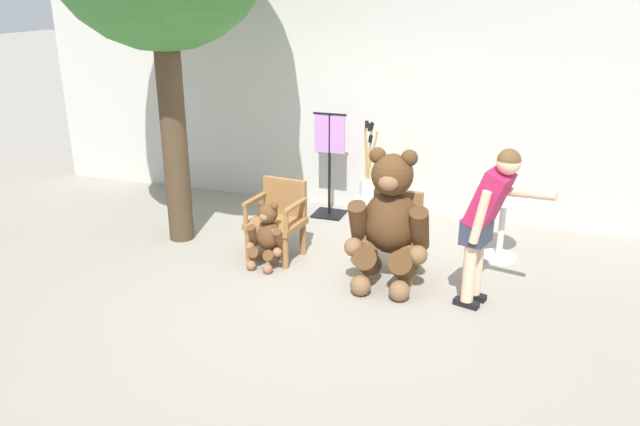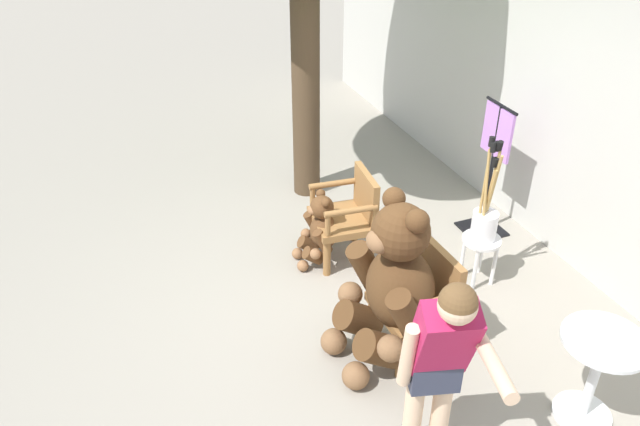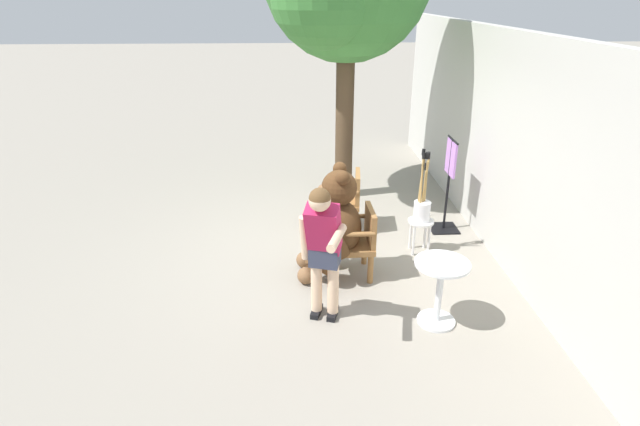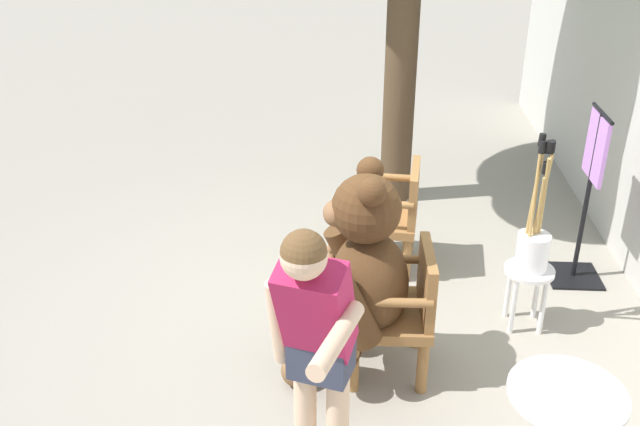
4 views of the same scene
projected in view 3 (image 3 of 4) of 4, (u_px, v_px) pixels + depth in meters
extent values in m
plane|color=gray|center=(317.00, 249.00, 6.78)|extent=(60.00, 60.00, 0.00)
cube|color=beige|center=(505.00, 147.00, 6.32)|extent=(10.00, 0.16, 2.80)
cube|color=olive|center=(341.00, 202.00, 7.24)|extent=(0.61, 0.58, 0.07)
cylinder|color=olive|center=(327.00, 209.00, 7.55)|extent=(0.07, 0.07, 0.37)
cylinder|color=olive|center=(326.00, 222.00, 7.13)|extent=(0.07, 0.07, 0.37)
cylinder|color=olive|center=(355.00, 210.00, 7.52)|extent=(0.07, 0.07, 0.37)
cylinder|color=olive|center=(355.00, 223.00, 7.10)|extent=(0.07, 0.07, 0.37)
cube|color=olive|center=(358.00, 187.00, 7.12)|extent=(0.52, 0.11, 0.42)
cylinder|color=olive|center=(342.00, 180.00, 7.36)|extent=(0.11, 0.48, 0.06)
cylinder|color=olive|center=(328.00, 186.00, 7.42)|extent=(0.05, 0.05, 0.22)
cylinder|color=olive|center=(341.00, 192.00, 6.90)|extent=(0.11, 0.48, 0.06)
cylinder|color=olive|center=(326.00, 199.00, 6.96)|extent=(0.05, 0.05, 0.22)
cube|color=olive|center=(351.00, 244.00, 6.03)|extent=(0.57, 0.53, 0.07)
cylinder|color=olive|center=(332.00, 252.00, 6.32)|extent=(0.07, 0.07, 0.37)
cylinder|color=olive|center=(335.00, 270.00, 5.90)|extent=(0.07, 0.07, 0.37)
cylinder|color=olive|center=(364.00, 251.00, 6.35)|extent=(0.07, 0.07, 0.37)
cylinder|color=olive|center=(370.00, 269.00, 5.93)|extent=(0.07, 0.07, 0.37)
cube|color=olive|center=(370.00, 225.00, 5.95)|extent=(0.52, 0.07, 0.42)
cylinder|color=olive|center=(349.00, 216.00, 6.16)|extent=(0.07, 0.48, 0.06)
cylinder|color=olive|center=(332.00, 225.00, 6.19)|extent=(0.05, 0.05, 0.22)
cylinder|color=olive|center=(354.00, 234.00, 5.70)|extent=(0.07, 0.48, 0.06)
cylinder|color=olive|center=(336.00, 244.00, 5.73)|extent=(0.05, 0.05, 0.22)
ellipsoid|color=#4C3019|center=(341.00, 227.00, 5.93)|extent=(0.58, 0.50, 0.66)
sphere|color=#4C3019|center=(339.00, 188.00, 5.73)|extent=(0.42, 0.42, 0.42)
ellipsoid|color=brown|center=(324.00, 191.00, 5.73)|extent=(0.20, 0.16, 0.15)
sphere|color=black|center=(324.00, 190.00, 5.72)|extent=(0.06, 0.06, 0.06)
sphere|color=#4C3019|center=(340.00, 169.00, 5.80)|extent=(0.16, 0.16, 0.16)
sphere|color=#4C3019|center=(343.00, 178.00, 5.51)|extent=(0.16, 0.16, 0.16)
cylinder|color=#4C3019|center=(330.00, 217.00, 6.20)|extent=(0.20, 0.37, 0.49)
sphere|color=brown|center=(319.00, 233.00, 6.30)|extent=(0.20, 0.20, 0.20)
cylinder|color=#4C3019|center=(335.00, 239.00, 5.65)|extent=(0.20, 0.37, 0.49)
sphere|color=brown|center=(323.00, 257.00, 5.71)|extent=(0.20, 0.20, 0.20)
cylinder|color=#4C3019|center=(320.00, 248.00, 6.22)|extent=(0.25, 0.41, 0.39)
sphere|color=brown|center=(304.00, 260.00, 6.29)|extent=(0.21, 0.21, 0.21)
cylinder|color=#4C3019|center=(322.00, 261.00, 5.90)|extent=(0.25, 0.41, 0.39)
sphere|color=brown|center=(306.00, 276.00, 5.94)|extent=(0.21, 0.21, 0.21)
ellipsoid|color=brown|center=(329.00, 207.00, 7.26)|extent=(0.32, 0.28, 0.34)
sphere|color=brown|center=(328.00, 190.00, 7.15)|extent=(0.22, 0.22, 0.22)
ellipsoid|color=#8C603D|center=(321.00, 191.00, 7.16)|extent=(0.11, 0.09, 0.08)
sphere|color=black|center=(321.00, 191.00, 7.16)|extent=(0.03, 0.03, 0.03)
sphere|color=brown|center=(329.00, 182.00, 7.19)|extent=(0.09, 0.09, 0.09)
sphere|color=brown|center=(328.00, 186.00, 7.04)|extent=(0.09, 0.09, 0.09)
cylinder|color=brown|center=(325.00, 203.00, 7.41)|extent=(0.12, 0.20, 0.26)
sphere|color=#8C603D|center=(321.00, 210.00, 7.46)|extent=(0.10, 0.10, 0.10)
cylinder|color=brown|center=(324.00, 211.00, 7.11)|extent=(0.12, 0.20, 0.26)
sphere|color=#8C603D|center=(320.00, 219.00, 7.16)|extent=(0.10, 0.10, 0.10)
cylinder|color=brown|center=(321.00, 216.00, 7.42)|extent=(0.15, 0.22, 0.20)
sphere|color=#8C603D|center=(314.00, 221.00, 7.47)|extent=(0.11, 0.11, 0.11)
cylinder|color=brown|center=(320.00, 221.00, 7.26)|extent=(0.15, 0.22, 0.20)
sphere|color=#8C603D|center=(313.00, 227.00, 7.29)|extent=(0.11, 0.11, 0.11)
cube|color=black|center=(317.00, 311.00, 5.40)|extent=(0.26, 0.15, 0.06)
cylinder|color=beige|center=(316.00, 276.00, 5.22)|extent=(0.12, 0.12, 0.82)
cube|color=black|center=(333.00, 314.00, 5.37)|extent=(0.26, 0.15, 0.06)
cylinder|color=beige|center=(333.00, 278.00, 5.19)|extent=(0.12, 0.12, 0.82)
cube|color=#33384C|center=(325.00, 254.00, 5.09)|extent=(0.29, 0.35, 0.24)
cube|color=#B21E4C|center=(323.00, 229.00, 4.88)|extent=(0.44, 0.41, 0.58)
sphere|color=beige|center=(320.00, 201.00, 4.61)|extent=(0.21, 0.21, 0.21)
sphere|color=brown|center=(320.00, 199.00, 4.60)|extent=(0.21, 0.21, 0.21)
cylinder|color=beige|center=(337.00, 238.00, 4.60)|extent=(0.57, 0.24, 0.14)
cylinder|color=beige|center=(304.00, 238.00, 4.97)|extent=(0.19, 0.13, 0.51)
cylinder|color=white|center=(421.00, 221.00, 6.54)|extent=(0.34, 0.34, 0.03)
cylinder|color=white|center=(429.00, 240.00, 6.54)|extent=(0.04, 0.04, 0.43)
cylinder|color=white|center=(425.00, 234.00, 6.72)|extent=(0.04, 0.04, 0.43)
cylinder|color=white|center=(414.00, 241.00, 6.53)|extent=(0.04, 0.04, 0.43)
cylinder|color=white|center=(411.00, 234.00, 6.72)|extent=(0.04, 0.04, 0.43)
cylinder|color=white|center=(422.00, 211.00, 6.48)|extent=(0.22, 0.22, 0.26)
cylinder|color=tan|center=(421.00, 187.00, 6.35)|extent=(0.12, 0.04, 0.76)
cylinder|color=black|center=(424.00, 156.00, 6.18)|extent=(0.05, 0.05, 0.09)
cylinder|color=tan|center=(424.00, 187.00, 6.35)|extent=(0.05, 0.07, 0.76)
cylinder|color=black|center=(427.00, 156.00, 6.18)|extent=(0.05, 0.05, 0.08)
cylinder|color=tan|center=(421.00, 185.00, 6.37)|extent=(0.07, 0.07, 0.80)
cylinder|color=black|center=(424.00, 152.00, 6.19)|extent=(0.05, 0.05, 0.09)
cylinder|color=tan|center=(424.00, 193.00, 6.37)|extent=(0.13, 0.05, 0.62)
cylinder|color=black|center=(426.00, 166.00, 6.23)|extent=(0.06, 0.05, 0.09)
cylinder|color=tan|center=(426.00, 187.00, 6.34)|extent=(0.18, 0.08, 0.76)
cylinder|color=black|center=(429.00, 155.00, 6.16)|extent=(0.06, 0.05, 0.09)
cylinder|color=silver|center=(442.00, 264.00, 5.00)|extent=(0.56, 0.56, 0.03)
cylinder|color=silver|center=(439.00, 294.00, 5.14)|extent=(0.07, 0.07, 0.69)
cylinder|color=silver|center=(436.00, 321.00, 5.28)|extent=(0.40, 0.40, 0.03)
cylinder|color=#473523|center=(345.00, 116.00, 8.04)|extent=(0.29, 0.29, 2.75)
cube|color=black|center=(443.00, 228.00, 7.35)|extent=(0.40, 0.40, 0.02)
cylinder|color=black|center=(448.00, 186.00, 7.08)|extent=(0.04, 0.04, 1.35)
cylinder|color=black|center=(453.00, 140.00, 6.81)|extent=(0.44, 0.03, 0.03)
cube|color=#B77AD1|center=(451.00, 158.00, 6.91)|extent=(0.40, 0.03, 0.48)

